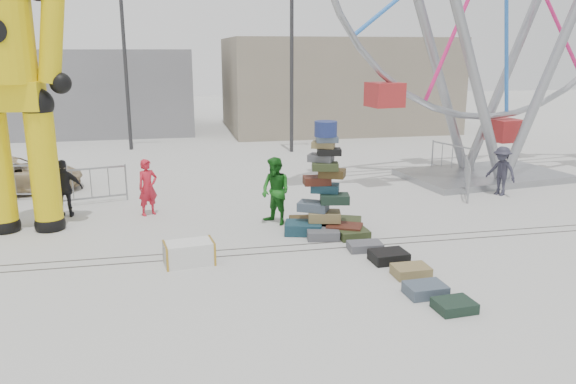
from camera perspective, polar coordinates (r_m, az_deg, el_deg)
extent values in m
plane|color=#9E9E99|center=(12.05, -0.64, -7.15)|extent=(90.00, 90.00, 0.00)
cube|color=#47443F|center=(12.60, -1.17, -6.15)|extent=(40.00, 0.04, 0.01)
cube|color=#47443F|center=(12.97, -1.50, -5.55)|extent=(40.00, 0.04, 0.01)
cube|color=gray|center=(32.38, 4.78, 10.88)|extent=(12.00, 8.00, 5.00)
cube|color=gray|center=(33.30, -18.64, 9.77)|extent=(10.00, 8.00, 4.40)
cylinder|color=#2D2D30|center=(24.55, 0.38, 13.36)|extent=(0.16, 0.16, 8.00)
cylinder|color=#2D2D30|center=(26.07, -16.23, 12.86)|extent=(0.16, 0.16, 8.00)
cube|color=#183C4A|center=(13.81, 1.56, -3.67)|extent=(1.03, 0.83, 0.29)
cube|color=#4A1E13|center=(13.77, 5.76, -3.84)|extent=(1.01, 0.89, 0.27)
cube|color=#453316|center=(14.35, 1.75, -3.07)|extent=(0.84, 0.62, 0.25)
cube|color=#303B1D|center=(14.30, 5.79, -3.15)|extent=(0.96, 0.82, 0.27)
cube|color=#57585E|center=(13.47, 3.58, -4.31)|extent=(0.83, 0.63, 0.22)
cube|color=black|center=(14.53, 3.81, -2.87)|extent=(0.88, 0.76, 0.25)
cube|color=olive|center=(13.86, 3.71, -2.46)|extent=(0.89, 0.70, 0.25)
cube|color=#455363|center=(13.84, 2.57, -1.46)|extent=(0.87, 0.78, 0.22)
cube|color=#182C21|center=(13.70, 4.76, -0.68)|extent=(0.77, 0.60, 0.22)
cube|color=#183C4A|center=(13.84, 3.79, 0.40)|extent=(0.79, 0.66, 0.20)
cube|color=#4A1E13|center=(13.75, 2.95, 1.18)|extent=(0.68, 0.49, 0.20)
cube|color=#453316|center=(13.64, 4.50, 1.91)|extent=(0.74, 0.66, 0.20)
cube|color=#303B1D|center=(13.49, 3.78, 2.62)|extent=(0.70, 0.55, 0.18)
cube|color=#57585E|center=(13.61, 3.35, 3.50)|extent=(0.71, 0.64, 0.18)
cube|color=black|center=(13.48, 4.20, 4.10)|extent=(0.62, 0.47, 0.16)
cube|color=olive|center=(13.51, 3.60, 4.82)|extent=(0.64, 0.54, 0.16)
cube|color=#455363|center=(13.40, 3.98, 5.36)|extent=(0.56, 0.41, 0.13)
cylinder|color=navy|center=(13.40, 3.86, 6.42)|extent=(0.54, 0.54, 0.36)
sphere|color=black|center=(15.67, -26.81, -3.05)|extent=(0.74, 0.74, 0.74)
sphere|color=black|center=(15.33, -23.01, -3.00)|extent=(0.74, 0.74, 0.74)
cylinder|color=yellow|center=(15.00, -23.54, 2.20)|extent=(0.69, 0.69, 3.13)
sphere|color=black|center=(14.78, -24.14, 8.14)|extent=(0.78, 0.78, 0.78)
cube|color=yellow|center=(14.93, -26.22, 8.73)|extent=(1.43, 0.89, 0.69)
cylinder|color=yellow|center=(14.90, -26.86, 14.34)|extent=(1.27, 1.27, 2.35)
cylinder|color=yellow|center=(14.60, -22.89, 14.38)|extent=(0.84, 0.57, 2.20)
sphere|color=black|center=(14.59, -22.10, 10.21)|extent=(0.51, 0.51, 0.51)
cube|color=gray|center=(20.82, 19.19, 1.59)|extent=(5.79, 3.92, 0.22)
cylinder|color=gray|center=(18.55, 17.84, 13.41)|extent=(3.77, 0.81, 8.78)
cylinder|color=gray|center=(20.79, 25.70, 12.73)|extent=(3.77, 0.81, 8.78)
cylinder|color=gray|center=(20.14, 14.45, 13.65)|extent=(3.77, 0.81, 8.78)
cylinder|color=gray|center=(22.23, 22.13, 13.09)|extent=(3.77, 0.81, 8.78)
cube|color=maroon|center=(20.56, 19.53, 5.71)|extent=(1.09, 1.09, 0.76)
cube|color=silver|center=(12.06, -10.02, -6.12)|extent=(1.10, 0.73, 0.48)
cube|color=#303B1D|center=(13.57, 6.66, -4.26)|extent=(0.74, 0.57, 0.22)
cube|color=#57585E|center=(12.83, 7.82, -5.48)|extent=(0.77, 0.52, 0.18)
cube|color=black|center=(12.23, 10.20, -6.46)|extent=(0.80, 0.63, 0.23)
cube|color=olive|center=(11.57, 12.38, -7.84)|extent=(0.73, 0.53, 0.22)
cube|color=#455363|center=(10.78, 13.79, -9.61)|extent=(0.75, 0.57, 0.22)
cube|color=#182C21|center=(10.33, 16.55, -11.00)|extent=(0.71, 0.58, 0.19)
imported|color=red|center=(15.66, -14.06, 0.46)|extent=(0.67, 0.60, 1.55)
imported|color=#175E17|center=(14.39, -1.27, 0.09)|extent=(1.02, 1.07, 1.74)
imported|color=black|center=(16.17, -21.74, 0.33)|extent=(0.92, 0.39, 1.57)
imported|color=#292836|center=(18.51, 20.85, 2.00)|extent=(0.93, 1.13, 1.52)
imported|color=tan|center=(19.63, -26.16, 1.56)|extent=(4.46, 2.93, 1.14)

